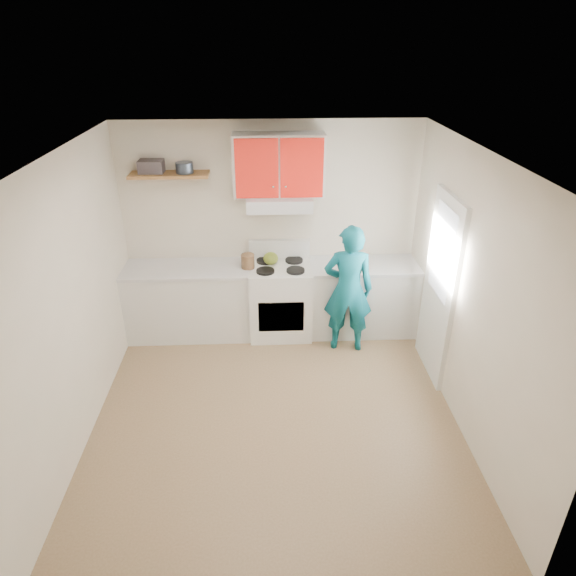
{
  "coord_description": "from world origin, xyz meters",
  "views": [
    {
      "loc": [
        -0.06,
        -3.98,
        3.47
      ],
      "look_at": [
        0.15,
        0.55,
        1.15
      ],
      "focal_mm": 31.31,
      "sensor_mm": 36.0,
      "label": 1
    }
  ],
  "objects_px": {
    "crock": "(248,262)",
    "person": "(348,289)",
    "stove": "(280,300)",
    "tin": "(184,168)",
    "kettle": "(271,258)"
  },
  "relations": [
    {
      "from": "crock",
      "to": "person",
      "type": "xyz_separation_m",
      "value": [
        1.17,
        -0.38,
        -0.2
      ]
    },
    {
      "from": "stove",
      "to": "crock",
      "type": "height_order",
      "value": "crock"
    },
    {
      "from": "tin",
      "to": "crock",
      "type": "height_order",
      "value": "tin"
    },
    {
      "from": "kettle",
      "to": "person",
      "type": "xyz_separation_m",
      "value": [
        0.89,
        -0.47,
        -0.21
      ]
    },
    {
      "from": "stove",
      "to": "crock",
      "type": "bearing_deg",
      "value": -177.82
    },
    {
      "from": "kettle",
      "to": "crock",
      "type": "xyz_separation_m",
      "value": [
        -0.28,
        -0.09,
        -0.0
      ]
    },
    {
      "from": "stove",
      "to": "kettle",
      "type": "relative_size",
      "value": 5.02
    },
    {
      "from": "kettle",
      "to": "person",
      "type": "distance_m",
      "value": 1.03
    },
    {
      "from": "stove",
      "to": "tin",
      "type": "xyz_separation_m",
      "value": [
        -1.07,
        0.17,
        1.64
      ]
    },
    {
      "from": "stove",
      "to": "tin",
      "type": "distance_m",
      "value": 1.96
    },
    {
      "from": "tin",
      "to": "kettle",
      "type": "distance_m",
      "value": 1.46
    },
    {
      "from": "kettle",
      "to": "person",
      "type": "relative_size",
      "value": 0.12
    },
    {
      "from": "tin",
      "to": "person",
      "type": "relative_size",
      "value": 0.12
    },
    {
      "from": "kettle",
      "to": "person",
      "type": "height_order",
      "value": "person"
    },
    {
      "from": "stove",
      "to": "person",
      "type": "relative_size",
      "value": 0.58
    }
  ]
}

